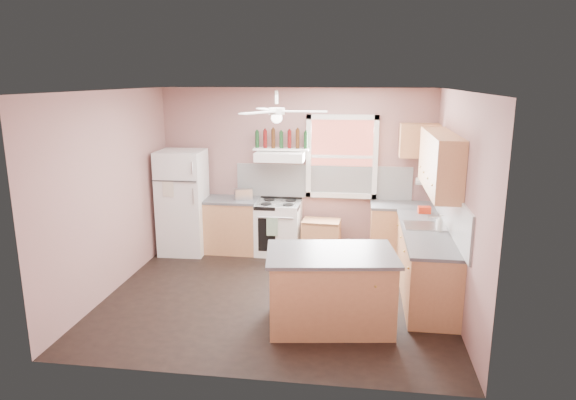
# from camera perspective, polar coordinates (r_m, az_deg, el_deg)

# --- Properties ---
(floor) EXTENTS (4.50, 4.50, 0.00)m
(floor) POSITION_cam_1_polar(r_m,az_deg,el_deg) (7.04, -1.17, -10.49)
(floor) COLOR black
(floor) RESTS_ON ground
(ceiling) EXTENTS (4.50, 4.50, 0.00)m
(ceiling) POSITION_cam_1_polar(r_m,az_deg,el_deg) (6.43, -1.28, 12.06)
(ceiling) COLOR white
(ceiling) RESTS_ON ground
(wall_back) EXTENTS (4.50, 0.05, 2.70)m
(wall_back) POSITION_cam_1_polar(r_m,az_deg,el_deg) (8.57, 0.94, 3.34)
(wall_back) COLOR #8E645F
(wall_back) RESTS_ON ground
(wall_right) EXTENTS (0.05, 4.00, 2.70)m
(wall_right) POSITION_cam_1_polar(r_m,az_deg,el_deg) (6.64, 18.55, -0.37)
(wall_right) COLOR #8E645F
(wall_right) RESTS_ON ground
(wall_left) EXTENTS (0.05, 4.00, 2.70)m
(wall_left) POSITION_cam_1_polar(r_m,az_deg,el_deg) (7.31, -19.10, 0.82)
(wall_left) COLOR #8E645F
(wall_left) RESTS_ON ground
(backsplash_back) EXTENTS (2.90, 0.03, 0.55)m
(backsplash_back) POSITION_cam_1_polar(r_m,az_deg,el_deg) (8.52, 3.91, 2.05)
(backsplash_back) COLOR white
(backsplash_back) RESTS_ON wall_back
(backsplash_right) EXTENTS (0.03, 2.60, 0.55)m
(backsplash_right) POSITION_cam_1_polar(r_m,az_deg,el_deg) (6.96, 17.68, -1.17)
(backsplash_right) COLOR white
(backsplash_right) RESTS_ON wall_right
(window_view) EXTENTS (1.00, 0.02, 1.20)m
(window_view) POSITION_cam_1_polar(r_m,az_deg,el_deg) (8.43, 6.00, 4.82)
(window_view) COLOR brown
(window_view) RESTS_ON wall_back
(window_frame) EXTENTS (1.16, 0.07, 1.36)m
(window_frame) POSITION_cam_1_polar(r_m,az_deg,el_deg) (8.40, 5.99, 4.79)
(window_frame) COLOR white
(window_frame) RESTS_ON wall_back
(refrigerator) EXTENTS (0.75, 0.73, 1.71)m
(refrigerator) POSITION_cam_1_polar(r_m,az_deg,el_deg) (8.63, -11.59, -0.24)
(refrigerator) COLOR white
(refrigerator) RESTS_ON floor
(base_cabinet_left) EXTENTS (0.90, 0.60, 0.86)m
(base_cabinet_left) POSITION_cam_1_polar(r_m,az_deg,el_deg) (8.66, -6.33, -2.89)
(base_cabinet_left) COLOR #AC7247
(base_cabinet_left) RESTS_ON floor
(counter_left) EXTENTS (0.92, 0.62, 0.04)m
(counter_left) POSITION_cam_1_polar(r_m,az_deg,el_deg) (8.55, -6.41, 0.01)
(counter_left) COLOR #48484B
(counter_left) RESTS_ON base_cabinet_left
(toaster) EXTENTS (0.32, 0.25, 0.18)m
(toaster) POSITION_cam_1_polar(r_m,az_deg,el_deg) (8.45, -4.99, 0.66)
(toaster) COLOR silver
(toaster) RESTS_ON counter_left
(stove) EXTENTS (0.72, 0.66, 0.86)m
(stove) POSITION_cam_1_polar(r_m,az_deg,el_deg) (8.50, -1.04, -3.12)
(stove) COLOR white
(stove) RESTS_ON floor
(range_hood) EXTENTS (0.78, 0.50, 0.14)m
(range_hood) POSITION_cam_1_polar(r_m,az_deg,el_deg) (8.29, -0.87, 4.88)
(range_hood) COLOR white
(range_hood) RESTS_ON wall_back
(bottle_shelf) EXTENTS (0.90, 0.26, 0.03)m
(bottle_shelf) POSITION_cam_1_polar(r_m,az_deg,el_deg) (8.39, -0.75, 5.68)
(bottle_shelf) COLOR white
(bottle_shelf) RESTS_ON range_hood
(cart) EXTENTS (0.63, 0.44, 0.60)m
(cart) POSITION_cam_1_polar(r_m,az_deg,el_deg) (8.42, 3.70, -4.23)
(cart) COLOR #AC7247
(cart) RESTS_ON floor
(base_cabinet_corner) EXTENTS (1.00, 0.60, 0.86)m
(base_cabinet_corner) POSITION_cam_1_polar(r_m,az_deg,el_deg) (8.44, 12.54, -3.58)
(base_cabinet_corner) COLOR #AC7247
(base_cabinet_corner) RESTS_ON floor
(base_cabinet_right) EXTENTS (0.60, 2.20, 0.86)m
(base_cabinet_right) POSITION_cam_1_polar(r_m,az_deg,el_deg) (7.14, 14.99, -6.90)
(base_cabinet_right) COLOR #AC7247
(base_cabinet_right) RESTS_ON floor
(counter_corner) EXTENTS (1.02, 0.62, 0.04)m
(counter_corner) POSITION_cam_1_polar(r_m,az_deg,el_deg) (8.32, 12.70, -0.62)
(counter_corner) COLOR #48484B
(counter_corner) RESTS_ON base_cabinet_corner
(counter_right) EXTENTS (0.62, 2.22, 0.04)m
(counter_right) POSITION_cam_1_polar(r_m,az_deg,el_deg) (6.99, 15.13, -3.44)
(counter_right) COLOR #48484B
(counter_right) RESTS_ON base_cabinet_right
(sink) EXTENTS (0.55, 0.45, 0.03)m
(sink) POSITION_cam_1_polar(r_m,az_deg,el_deg) (7.18, 14.95, -2.86)
(sink) COLOR silver
(sink) RESTS_ON counter_right
(faucet) EXTENTS (0.03, 0.03, 0.14)m
(faucet) POSITION_cam_1_polar(r_m,az_deg,el_deg) (7.18, 16.25, -2.32)
(faucet) COLOR silver
(faucet) RESTS_ON sink
(upper_cabinet_right) EXTENTS (0.33, 1.80, 0.76)m
(upper_cabinet_right) POSITION_cam_1_polar(r_m,az_deg,el_deg) (7.01, 16.52, 4.07)
(upper_cabinet_right) COLOR #AC7247
(upper_cabinet_right) RESTS_ON wall_right
(upper_cabinet_corner) EXTENTS (0.60, 0.33, 0.52)m
(upper_cabinet_corner) POSITION_cam_1_polar(r_m,az_deg,el_deg) (8.28, 14.38, 6.41)
(upper_cabinet_corner) COLOR #AC7247
(upper_cabinet_corner) RESTS_ON wall_back
(paper_towel) EXTENTS (0.26, 0.12, 0.12)m
(paper_towel) POSITION_cam_1_polar(r_m,az_deg,el_deg) (8.43, 14.91, 2.02)
(paper_towel) COLOR white
(paper_towel) RESTS_ON wall_back
(island) EXTENTS (1.51, 1.07, 0.86)m
(island) POSITION_cam_1_polar(r_m,az_deg,el_deg) (6.11, 4.75, -9.99)
(island) COLOR #AC7247
(island) RESTS_ON floor
(island_top) EXTENTS (1.60, 1.17, 0.04)m
(island_top) POSITION_cam_1_polar(r_m,az_deg,el_deg) (5.95, 4.83, -6.01)
(island_top) COLOR #48484B
(island_top) RESTS_ON island
(ceiling_fan_hub) EXTENTS (0.20, 0.20, 0.08)m
(ceiling_fan_hub) POSITION_cam_1_polar(r_m,az_deg,el_deg) (6.44, -1.27, 9.84)
(ceiling_fan_hub) COLOR white
(ceiling_fan_hub) RESTS_ON ceiling
(soap_bottle) EXTENTS (0.09, 0.09, 0.22)m
(soap_bottle) POSITION_cam_1_polar(r_m,az_deg,el_deg) (6.96, 16.52, -2.48)
(soap_bottle) COLOR silver
(soap_bottle) RESTS_ON counter_right
(red_caddy) EXTENTS (0.18, 0.13, 0.10)m
(red_caddy) POSITION_cam_1_polar(r_m,az_deg,el_deg) (7.85, 14.90, -1.06)
(red_caddy) COLOR red
(red_caddy) RESTS_ON counter_right
(wine_bottles) EXTENTS (0.86, 0.06, 0.31)m
(wine_bottles) POSITION_cam_1_polar(r_m,az_deg,el_deg) (8.37, -0.74, 6.76)
(wine_bottles) COLOR #143819
(wine_bottles) RESTS_ON bottle_shelf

